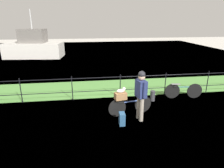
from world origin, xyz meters
TOP-DOWN VIEW (x-y plane):
  - ground_plane at (0.00, 0.00)m, footprint 60.00×60.00m
  - grass_strip at (0.00, 3.20)m, footprint 27.00×2.40m
  - harbor_water at (0.00, 9.51)m, footprint 30.00×30.00m
  - iron_fence at (0.00, 1.91)m, footprint 18.04×0.04m
  - bicycle_main at (1.06, 0.34)m, footprint 1.59×0.36m
  - wooden_crate at (0.71, 0.28)m, footprint 0.43×0.32m
  - terrier_dog at (0.74, 0.28)m, footprint 0.32×0.19m
  - cyclist_person at (1.31, -0.07)m, footprint 0.33×0.53m
  - backpack_on_paving at (0.66, -0.32)m, footprint 0.19×0.29m
  - mooring_bollard at (2.27, 1.41)m, footprint 0.20×0.20m
  - bicycle_parked at (3.65, 1.51)m, footprint 1.58×0.26m
  - moored_boat_near at (-4.85, 12.38)m, footprint 5.05×2.78m

SIDE VIEW (x-z plane):
  - ground_plane at x=0.00m, z-range 0.00..0.00m
  - harbor_water at x=0.00m, z-range 0.00..0.00m
  - grass_strip at x=0.00m, z-range 0.00..0.03m
  - backpack_on_paving at x=0.66m, z-range 0.00..0.40m
  - mooring_bollard at x=2.27m, z-range 0.00..0.43m
  - bicycle_main at x=1.06m, z-range 0.02..0.64m
  - bicycle_parked at x=3.65m, z-range 0.02..0.65m
  - iron_fence at x=0.00m, z-range 0.09..1.13m
  - wooden_crate at x=0.71m, z-range 0.62..0.86m
  - moored_boat_near at x=-4.85m, z-range -1.11..2.94m
  - terrier_dog at x=0.74m, z-range 0.85..1.03m
  - cyclist_person at x=1.31m, z-range 0.16..1.84m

